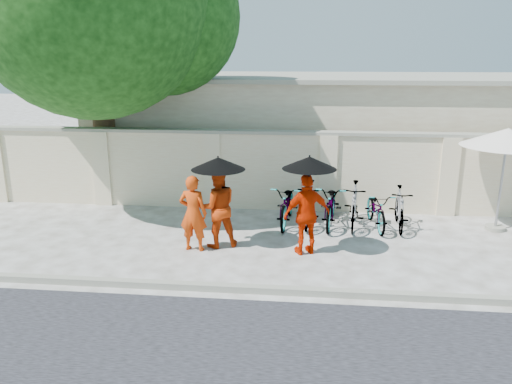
# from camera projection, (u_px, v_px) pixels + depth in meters

# --- Properties ---
(ground) EXTENTS (80.00, 80.00, 0.00)m
(ground) POSITION_uv_depth(u_px,v_px,m) (233.00, 253.00, 10.30)
(ground) COLOR silver
(kerb) EXTENTS (40.00, 0.16, 0.12)m
(kerb) POSITION_uv_depth(u_px,v_px,m) (219.00, 287.00, 8.66)
(kerb) COLOR gray
(kerb) RESTS_ON ground
(compound_wall) EXTENTS (20.00, 0.30, 2.00)m
(compound_wall) POSITION_uv_depth(u_px,v_px,m) (289.00, 172.00, 13.00)
(compound_wall) COLOR beige
(compound_wall) RESTS_ON ground
(building_behind) EXTENTS (14.00, 6.00, 3.20)m
(building_behind) POSITION_uv_depth(u_px,v_px,m) (324.00, 129.00, 16.39)
(building_behind) COLOR beige
(building_behind) RESTS_ON ground
(shade_tree) EXTENTS (6.70, 6.20, 8.20)m
(shade_tree) POSITION_uv_depth(u_px,v_px,m) (100.00, 6.00, 12.15)
(shade_tree) COLOR brown
(shade_tree) RESTS_ON ground
(monk_left) EXTENTS (0.62, 0.45, 1.61)m
(monk_left) POSITION_uv_depth(u_px,v_px,m) (193.00, 213.00, 10.28)
(monk_left) COLOR red
(monk_left) RESTS_ON ground
(monk_center) EXTENTS (1.03, 0.92, 1.74)m
(monk_center) POSITION_uv_depth(u_px,v_px,m) (217.00, 207.00, 10.47)
(monk_center) COLOR #B72E06
(monk_center) RESTS_ON ground
(parasol_center) EXTENTS (1.11, 1.11, 0.97)m
(parasol_center) POSITION_uv_depth(u_px,v_px,m) (218.00, 163.00, 10.13)
(parasol_center) COLOR black
(parasol_center) RESTS_ON ground
(monk_right) EXTENTS (1.07, 0.76, 1.68)m
(monk_right) POSITION_uv_depth(u_px,v_px,m) (307.00, 214.00, 10.08)
(monk_right) COLOR red
(monk_right) RESTS_ON ground
(parasol_right) EXTENTS (1.08, 1.08, 1.10)m
(parasol_right) POSITION_uv_depth(u_px,v_px,m) (309.00, 163.00, 9.71)
(parasol_right) COLOR black
(parasol_right) RESTS_ON ground
(patio_umbrella) EXTENTS (2.15, 2.15, 2.39)m
(patio_umbrella) POSITION_uv_depth(u_px,v_px,m) (507.00, 139.00, 11.11)
(patio_umbrella) COLOR gray
(patio_umbrella) RESTS_ON ground
(bike_0) EXTENTS (0.83, 1.97, 1.01)m
(bike_0) POSITION_uv_depth(u_px,v_px,m) (288.00, 204.00, 11.95)
(bike_0) COLOR #939397
(bike_0) RESTS_ON ground
(bike_1) EXTENTS (0.69, 1.77, 1.04)m
(bike_1) POSITION_uv_depth(u_px,v_px,m) (310.00, 204.00, 11.89)
(bike_1) COLOR #939397
(bike_1) RESTS_ON ground
(bike_2) EXTENTS (0.90, 2.01, 1.02)m
(bike_2) POSITION_uv_depth(u_px,v_px,m) (332.00, 204.00, 11.89)
(bike_2) COLOR #939397
(bike_2) RESTS_ON ground
(bike_3) EXTENTS (0.71, 1.81, 1.06)m
(bike_3) POSITION_uv_depth(u_px,v_px,m) (354.00, 205.00, 11.75)
(bike_3) COLOR #939397
(bike_3) RESTS_ON ground
(bike_4) EXTENTS (0.77, 1.75, 0.89)m
(bike_4) POSITION_uv_depth(u_px,v_px,m) (377.00, 209.00, 11.72)
(bike_4) COLOR #939397
(bike_4) RESTS_ON ground
(bike_5) EXTENTS (0.58, 1.66, 0.98)m
(bike_5) POSITION_uv_depth(u_px,v_px,m) (399.00, 208.00, 11.65)
(bike_5) COLOR #939397
(bike_5) RESTS_ON ground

